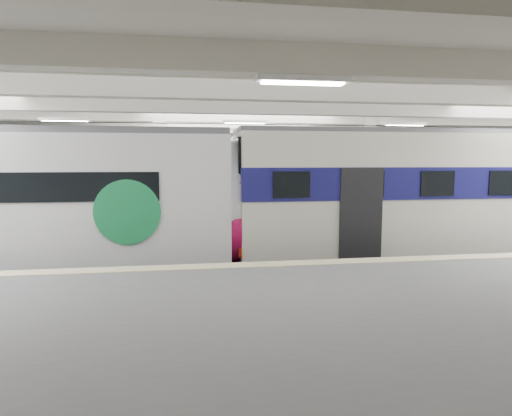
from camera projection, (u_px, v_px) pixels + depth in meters
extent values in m
cube|color=black|center=(253.00, 275.00, 13.63)|extent=(36.00, 24.00, 0.10)
cube|color=silver|center=(253.00, 96.00, 13.01)|extent=(36.00, 24.00, 0.20)
cube|color=beige|center=(227.00, 176.00, 23.15)|extent=(30.00, 0.10, 5.50)
cube|color=beige|center=(425.00, 264.00, 3.49)|extent=(30.00, 0.10, 5.50)
cube|color=#5A5A5D|center=(307.00, 343.00, 7.17)|extent=(30.00, 7.00, 1.10)
cube|color=beige|center=(272.00, 264.00, 10.30)|extent=(30.00, 0.50, 0.02)
cube|color=beige|center=(161.00, 183.00, 15.82)|extent=(0.50, 0.50, 5.50)
cube|color=beige|center=(366.00, 182.00, 17.00)|extent=(0.50, 0.50, 5.50)
cube|color=beige|center=(253.00, 106.00, 13.04)|extent=(30.00, 18.00, 0.50)
cube|color=#59544C|center=(253.00, 271.00, 13.61)|extent=(30.00, 1.52, 0.16)
cube|color=#59544C|center=(235.00, 240.00, 19.02)|extent=(30.00, 1.52, 0.16)
cylinder|color=black|center=(253.00, 124.00, 13.10)|extent=(30.00, 0.03, 0.03)
cylinder|color=black|center=(235.00, 135.00, 18.51)|extent=(30.00, 0.03, 0.03)
cube|color=white|center=(263.00, 109.00, 11.11)|extent=(26.00, 8.40, 0.12)
cube|color=silver|center=(7.00, 202.00, 12.30)|extent=(12.72, 2.84, 3.82)
ellipsoid|color=silver|center=(227.00, 199.00, 13.24)|extent=(2.25, 2.78, 3.74)
ellipsoid|color=#AB0E45|center=(231.00, 226.00, 13.35)|extent=(2.39, 2.84, 2.29)
cylinder|color=#188448|center=(127.00, 212.00, 11.42)|extent=(1.76, 0.06, 1.76)
cube|color=#4C4C51|center=(2.00, 131.00, 12.08)|extent=(12.72, 2.33, 0.20)
cube|color=black|center=(11.00, 272.00, 12.53)|extent=(12.72, 1.99, 0.70)
cube|color=beige|center=(441.00, 195.00, 14.29)|extent=(13.73, 3.01, 3.91)
cube|color=navy|center=(442.00, 181.00, 14.24)|extent=(13.77, 3.07, 0.95)
cube|color=red|center=(236.00, 215.00, 13.33)|extent=(0.08, 2.56, 2.15)
cube|color=black|center=(235.00, 162.00, 13.15)|extent=(0.08, 2.41, 1.41)
cube|color=#4C4C51|center=(444.00, 133.00, 14.06)|extent=(13.73, 2.35, 0.16)
cube|color=black|center=(438.00, 256.00, 14.52)|extent=(13.73, 2.11, 0.70)
cube|color=silver|center=(42.00, 192.00, 17.60)|extent=(13.27, 3.14, 3.58)
cube|color=#188448|center=(41.00, 181.00, 17.54)|extent=(13.32, 3.20, 0.75)
cube|color=#4C4C51|center=(39.00, 146.00, 17.39)|extent=(13.26, 2.67, 0.16)
cube|color=black|center=(45.00, 240.00, 17.82)|extent=(13.26, 2.85, 0.60)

